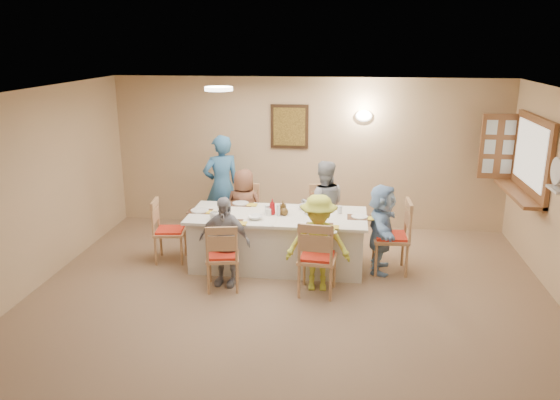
# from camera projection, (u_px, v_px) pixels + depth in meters

# --- Properties ---
(ground) EXTENTS (7.00, 7.00, 0.00)m
(ground) POSITION_uv_depth(u_px,v_px,m) (282.00, 326.00, 6.09)
(ground) COLOR brown
(room_walls) EXTENTS (7.00, 7.00, 7.00)m
(room_walls) POSITION_uv_depth(u_px,v_px,m) (282.00, 196.00, 5.67)
(room_walls) COLOR tan
(room_walls) RESTS_ON ground
(wall_picture) EXTENTS (0.62, 0.05, 0.72)m
(wall_picture) POSITION_uv_depth(u_px,v_px,m) (289.00, 127.00, 8.94)
(wall_picture) COLOR #3D2515
(wall_picture) RESTS_ON room_walls
(wall_sconce) EXTENTS (0.26, 0.09, 0.18)m
(wall_sconce) POSITION_uv_depth(u_px,v_px,m) (364.00, 116.00, 8.72)
(wall_sconce) COLOR white
(wall_sconce) RESTS_ON room_walls
(ceiling_light) EXTENTS (0.36, 0.36, 0.05)m
(ceiling_light) POSITION_uv_depth(u_px,v_px,m) (219.00, 89.00, 6.94)
(ceiling_light) COLOR white
(ceiling_light) RESTS_ON room_walls
(serving_hatch) EXTENTS (0.06, 1.50, 1.15)m
(serving_hatch) POSITION_uv_depth(u_px,v_px,m) (532.00, 157.00, 7.57)
(serving_hatch) COLOR brown
(serving_hatch) RESTS_ON room_walls
(hatch_sill) EXTENTS (0.30, 1.50, 0.05)m
(hatch_sill) POSITION_uv_depth(u_px,v_px,m) (518.00, 193.00, 7.74)
(hatch_sill) COLOR brown
(hatch_sill) RESTS_ON room_walls
(shutter_door) EXTENTS (0.55, 0.04, 1.00)m
(shutter_door) POSITION_uv_depth(u_px,v_px,m) (499.00, 147.00, 8.33)
(shutter_door) COLOR brown
(shutter_door) RESTS_ON room_walls
(desk_fan) EXTENTS (0.30, 0.30, 0.28)m
(desk_fan) POSITION_uv_depth(u_px,v_px,m) (560.00, 177.00, 6.29)
(desk_fan) COLOR #A5A5A8
(desk_fan) RESTS_ON fan_shelf
(dining_table) EXTENTS (2.44, 1.03, 0.76)m
(dining_table) POSITION_uv_depth(u_px,v_px,m) (278.00, 240.00, 7.62)
(dining_table) COLOR silver
(dining_table) RESTS_ON ground
(chair_back_left) EXTENTS (0.48, 0.48, 0.93)m
(chair_back_left) POSITION_uv_depth(u_px,v_px,m) (246.00, 215.00, 8.43)
(chair_back_left) COLOR tan
(chair_back_left) RESTS_ON ground
(chair_back_right) EXTENTS (0.52, 0.52, 0.96)m
(chair_back_right) POSITION_uv_depth(u_px,v_px,m) (323.00, 217.00, 8.28)
(chair_back_right) COLOR tan
(chair_back_right) RESTS_ON ground
(chair_front_left) EXTENTS (0.51, 0.51, 0.90)m
(chair_front_left) POSITION_uv_depth(u_px,v_px,m) (223.00, 255.00, 6.91)
(chair_front_left) COLOR tan
(chair_front_left) RESTS_ON ground
(chair_front_right) EXTENTS (0.51, 0.51, 0.98)m
(chair_front_right) POSITION_uv_depth(u_px,v_px,m) (317.00, 256.00, 6.75)
(chair_front_right) COLOR tan
(chair_front_right) RESTS_ON ground
(chair_left_end) EXTENTS (0.49, 0.49, 0.92)m
(chair_left_end) POSITION_uv_depth(u_px,v_px,m) (170.00, 230.00, 7.78)
(chair_left_end) COLOR tan
(chair_left_end) RESTS_ON ground
(chair_right_end) EXTENTS (0.51, 0.51, 1.02)m
(chair_right_end) POSITION_uv_depth(u_px,v_px,m) (391.00, 236.00, 7.40)
(chair_right_end) COLOR tan
(chair_right_end) RESTS_ON ground
(diner_back_left) EXTENTS (0.70, 0.54, 1.22)m
(diner_back_left) POSITION_uv_depth(u_px,v_px,m) (244.00, 208.00, 8.27)
(diner_back_left) COLOR brown
(diner_back_left) RESTS_ON ground
(diner_back_right) EXTENTS (0.79, 0.67, 1.38)m
(diner_back_right) POSITION_uv_depth(u_px,v_px,m) (323.00, 206.00, 8.11)
(diner_back_right) COLOR #92959A
(diner_back_right) RESTS_ON ground
(diner_front_left) EXTENTS (0.79, 0.51, 1.18)m
(diner_front_left) POSITION_uv_depth(u_px,v_px,m) (224.00, 241.00, 6.98)
(diner_front_left) COLOR #96949A
(diner_front_left) RESTS_ON ground
(diner_front_right) EXTENTS (0.85, 0.54, 1.25)m
(diner_front_right) POSITION_uv_depth(u_px,v_px,m) (318.00, 243.00, 6.83)
(diner_front_right) COLOR #C6CF3B
(diner_front_right) RESTS_ON ground
(diner_right_end) EXTENTS (1.19, 0.53, 1.23)m
(diner_right_end) POSITION_uv_depth(u_px,v_px,m) (381.00, 228.00, 7.38)
(diner_right_end) COLOR #99C2EC
(diner_right_end) RESTS_ON ground
(caregiver) EXTENTS (0.94, 0.92, 1.65)m
(caregiver) POSITION_uv_depth(u_px,v_px,m) (222.00, 186.00, 8.71)
(caregiver) COLOR #326795
(caregiver) RESTS_ON ground
(placemat_fl) EXTENTS (0.36, 0.27, 0.01)m
(placemat_fl) POSITION_uv_depth(u_px,v_px,m) (228.00, 222.00, 7.18)
(placemat_fl) COLOR #472B19
(placemat_fl) RESTS_ON dining_table
(plate_fl) EXTENTS (0.25, 0.25, 0.02)m
(plate_fl) POSITION_uv_depth(u_px,v_px,m) (228.00, 221.00, 7.18)
(plate_fl) COLOR white
(plate_fl) RESTS_ON dining_table
(napkin_fl) EXTENTS (0.14, 0.14, 0.01)m
(napkin_fl) POSITION_uv_depth(u_px,v_px,m) (241.00, 223.00, 7.11)
(napkin_fl) COLOR gold
(napkin_fl) RESTS_ON dining_table
(placemat_fr) EXTENTS (0.35, 0.26, 0.01)m
(placemat_fr) POSITION_uv_depth(u_px,v_px,m) (319.00, 226.00, 7.04)
(placemat_fr) COLOR #472B19
(placemat_fr) RESTS_ON dining_table
(plate_fr) EXTENTS (0.23, 0.23, 0.01)m
(plate_fr) POSITION_uv_depth(u_px,v_px,m) (319.00, 225.00, 7.04)
(plate_fr) COLOR white
(plate_fr) RESTS_ON dining_table
(napkin_fr) EXTENTS (0.14, 0.14, 0.01)m
(napkin_fr) POSITION_uv_depth(u_px,v_px,m) (333.00, 227.00, 6.97)
(napkin_fr) COLOR gold
(napkin_fr) RESTS_ON dining_table
(placemat_bl) EXTENTS (0.36, 0.27, 0.01)m
(placemat_bl) POSITION_uv_depth(u_px,v_px,m) (241.00, 204.00, 7.98)
(placemat_bl) COLOR #472B19
(placemat_bl) RESTS_ON dining_table
(plate_bl) EXTENTS (0.24, 0.24, 0.01)m
(plate_bl) POSITION_uv_depth(u_px,v_px,m) (241.00, 203.00, 7.98)
(plate_bl) COLOR white
(plate_bl) RESTS_ON dining_table
(napkin_bl) EXTENTS (0.14, 0.14, 0.01)m
(napkin_bl) POSITION_uv_depth(u_px,v_px,m) (252.00, 205.00, 7.91)
(napkin_bl) COLOR gold
(napkin_bl) RESTS_ON dining_table
(placemat_br) EXTENTS (0.37, 0.28, 0.01)m
(placemat_br) POSITION_uv_depth(u_px,v_px,m) (323.00, 207.00, 7.84)
(placemat_br) COLOR #472B19
(placemat_br) RESTS_ON dining_table
(plate_br) EXTENTS (0.23, 0.23, 0.01)m
(plate_br) POSITION_uv_depth(u_px,v_px,m) (323.00, 206.00, 7.84)
(plate_br) COLOR white
(plate_br) RESTS_ON dining_table
(napkin_br) EXTENTS (0.15, 0.15, 0.01)m
(napkin_br) POSITION_uv_depth(u_px,v_px,m) (335.00, 208.00, 7.77)
(napkin_br) COLOR gold
(napkin_br) RESTS_ON dining_table
(placemat_le) EXTENTS (0.33, 0.25, 0.01)m
(placemat_le) POSITION_uv_depth(u_px,v_px,m) (200.00, 211.00, 7.64)
(placemat_le) COLOR #472B19
(placemat_le) RESTS_ON dining_table
(plate_le) EXTENTS (0.25, 0.25, 0.02)m
(plate_le) POSITION_uv_depth(u_px,v_px,m) (200.00, 210.00, 7.64)
(plate_le) COLOR white
(plate_le) RESTS_ON dining_table
(napkin_le) EXTENTS (0.13, 0.13, 0.01)m
(napkin_le) POSITION_uv_depth(u_px,v_px,m) (211.00, 212.00, 7.57)
(napkin_le) COLOR gold
(napkin_le) RESTS_ON dining_table
(placemat_re) EXTENTS (0.33, 0.25, 0.01)m
(placemat_re) POSITION_uv_depth(u_px,v_px,m) (360.00, 217.00, 7.38)
(placemat_re) COLOR #472B19
(placemat_re) RESTS_ON dining_table
(plate_re) EXTENTS (0.22, 0.22, 0.01)m
(plate_re) POSITION_uv_depth(u_px,v_px,m) (360.00, 216.00, 7.37)
(plate_re) COLOR white
(plate_re) RESTS_ON dining_table
(napkin_re) EXTENTS (0.15, 0.15, 0.01)m
(napkin_re) POSITION_uv_depth(u_px,v_px,m) (373.00, 218.00, 7.31)
(napkin_re) COLOR gold
(napkin_re) RESTS_ON dining_table
(teacup_a) EXTENTS (0.19, 0.19, 0.10)m
(teacup_a) POSITION_uv_depth(u_px,v_px,m) (214.00, 216.00, 7.30)
(teacup_a) COLOR white
(teacup_a) RESTS_ON dining_table
(teacup_b) EXTENTS (0.13, 0.13, 0.08)m
(teacup_b) POSITION_uv_depth(u_px,v_px,m) (310.00, 202.00, 7.93)
(teacup_b) COLOR white
(teacup_b) RESTS_ON dining_table
(bowl_a) EXTENTS (0.29, 0.29, 0.05)m
(bowl_a) POSITION_uv_depth(u_px,v_px,m) (255.00, 217.00, 7.30)
(bowl_a) COLOR white
(bowl_a) RESTS_ON dining_table
(bowl_b) EXTENTS (0.35, 0.35, 0.07)m
(bowl_b) POSITION_uv_depth(u_px,v_px,m) (306.00, 207.00, 7.72)
(bowl_b) COLOR white
(bowl_b) RESTS_ON dining_table
(condiment_ketchup) EXTENTS (0.09, 0.09, 0.22)m
(condiment_ketchup) POSITION_uv_depth(u_px,v_px,m) (272.00, 207.00, 7.48)
(condiment_ketchup) COLOR #A70E13
(condiment_ketchup) RESTS_ON dining_table
(condiment_brown) EXTENTS (0.12, 0.12, 0.19)m
(condiment_brown) POSITION_uv_depth(u_px,v_px,m) (283.00, 207.00, 7.51)
(condiment_brown) COLOR #513815
(condiment_brown) RESTS_ON dining_table
(condiment_malt) EXTENTS (0.14, 0.14, 0.15)m
(condiment_malt) POSITION_uv_depth(u_px,v_px,m) (284.00, 210.00, 7.46)
(condiment_malt) COLOR #513815
(condiment_malt) RESTS_ON dining_table
(drinking_glass) EXTENTS (0.07, 0.07, 0.10)m
(drinking_glass) POSITION_uv_depth(u_px,v_px,m) (267.00, 209.00, 7.56)
(drinking_glass) COLOR silver
(drinking_glass) RESTS_ON dining_table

